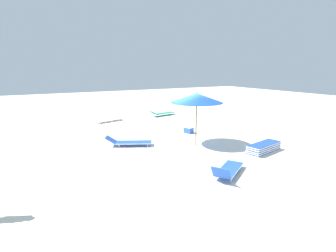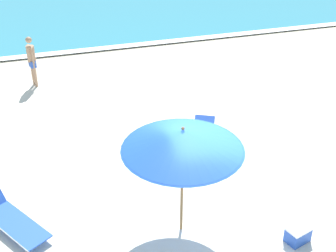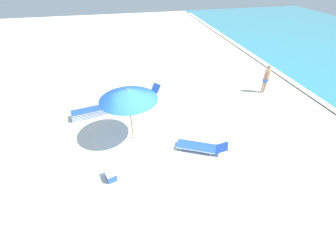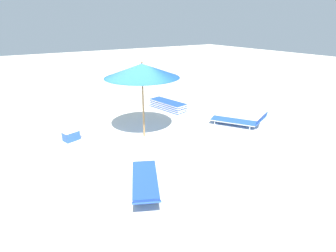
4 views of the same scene
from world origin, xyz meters
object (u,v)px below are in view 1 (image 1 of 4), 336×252
at_px(sun_lounger_under_umbrella, 228,170).
at_px(sun_lounger_near_water_right, 162,113).
at_px(beach_umbrella, 197,98).
at_px(cooler_box, 189,130).
at_px(sun_lounger_beside_umbrella, 129,142).
at_px(lounger_stack, 264,148).
at_px(sun_lounger_near_water_left, 108,119).

distance_m(sun_lounger_under_umbrella, sun_lounger_near_water_right, 11.80).
height_order(beach_umbrella, cooler_box, beach_umbrella).
bearing_deg(sun_lounger_beside_umbrella, beach_umbrella, -91.45).
height_order(lounger_stack, sun_lounger_near_water_right, sun_lounger_near_water_right).
bearing_deg(lounger_stack, beach_umbrella, 30.32).
bearing_deg(sun_lounger_near_water_right, sun_lounger_under_umbrella, 153.47).
xyz_separation_m(lounger_stack, sun_lounger_under_umbrella, (-1.22, 3.14, 0.02)).
bearing_deg(lounger_stack, sun_lounger_near_water_right, -12.78).
relative_size(sun_lounger_near_water_left, sun_lounger_near_water_right, 1.01).
xyz_separation_m(lounger_stack, cooler_box, (4.50, 0.98, -0.02)).
bearing_deg(sun_lounger_near_water_right, beach_umbrella, 153.85).
height_order(sun_lounger_under_umbrella, cooler_box, sun_lounger_under_umbrella).
relative_size(sun_lounger_under_umbrella, sun_lounger_near_water_right, 0.89).
distance_m(lounger_stack, sun_lounger_under_umbrella, 3.37).
bearing_deg(cooler_box, lounger_stack, 175.24).
xyz_separation_m(beach_umbrella, cooler_box, (2.22, -1.05, -2.08)).
distance_m(lounger_stack, cooler_box, 4.61).
relative_size(sun_lounger_beside_umbrella, cooler_box, 3.78).
xyz_separation_m(beach_umbrella, sun_lounger_under_umbrella, (-3.50, 1.11, -2.05)).
distance_m(beach_umbrella, sun_lounger_beside_umbrella, 3.79).
distance_m(sun_lounger_beside_umbrella, sun_lounger_near_water_left, 6.12).
bearing_deg(sun_lounger_near_water_right, sun_lounger_beside_umbrella, 131.34).
bearing_deg(beach_umbrella, sun_lounger_under_umbrella, 162.41).
xyz_separation_m(beach_umbrella, lounger_stack, (-2.28, -2.03, -2.06)).
bearing_deg(sun_lounger_beside_umbrella, sun_lounger_near_water_right, -12.66).
bearing_deg(lounger_stack, cooler_box, 1.03).
distance_m(sun_lounger_under_umbrella, sun_lounger_near_water_left, 11.10).
height_order(lounger_stack, cooler_box, lounger_stack).
distance_m(sun_lounger_beside_umbrella, sun_lounger_near_water_right, 8.13).
relative_size(lounger_stack, cooler_box, 3.36).
bearing_deg(sun_lounger_near_water_left, lounger_stack, -172.12).
relative_size(beach_umbrella, sun_lounger_near_water_left, 1.12).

